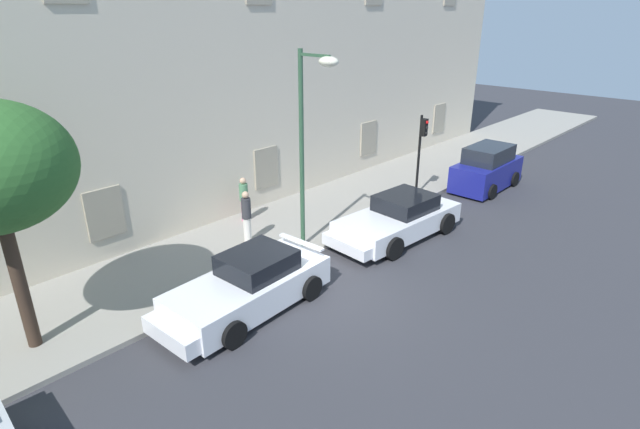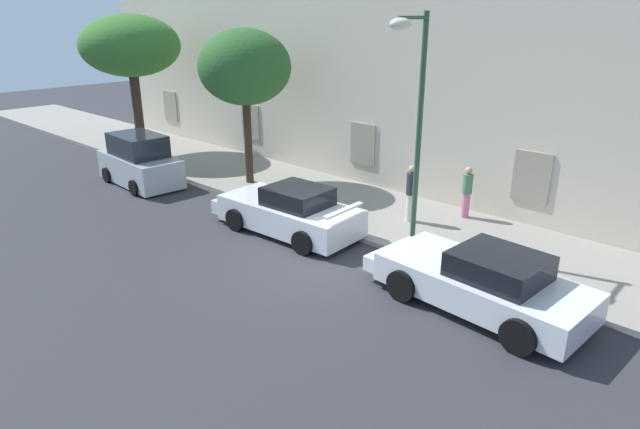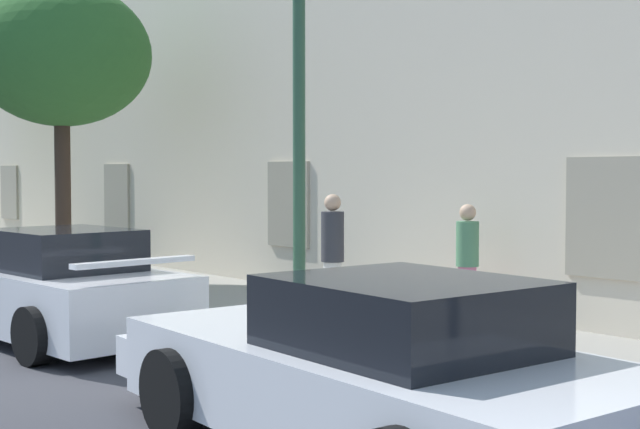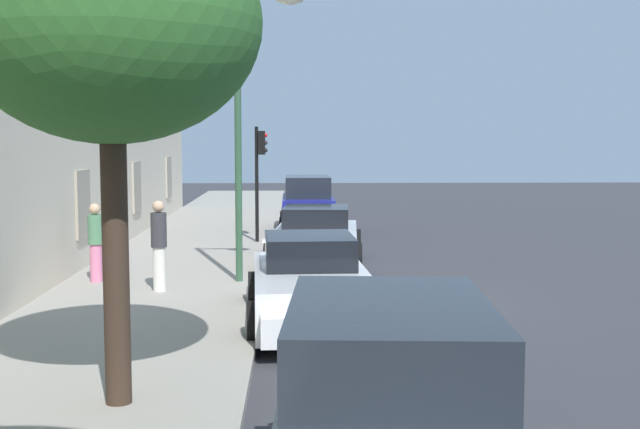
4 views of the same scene
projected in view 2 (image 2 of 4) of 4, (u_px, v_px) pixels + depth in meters
name	position (u px, v px, depth m)	size (l,w,h in m)	color
ground_plane	(310.00, 262.00, 14.05)	(80.00, 80.00, 0.00)	#333338
sidewalk	(399.00, 219.00, 16.77)	(60.00, 4.16, 0.14)	gray
sportscar_red_lead	(286.00, 211.00, 15.85)	(4.75, 2.22, 1.44)	white
sportscar_yellow_flank	(476.00, 280.00, 11.77)	(5.01, 2.42, 1.39)	white
hatchback_parked	(140.00, 162.00, 20.17)	(3.82, 2.01, 1.89)	#B2B7BC
tree_near_kerb	(130.00, 46.00, 22.75)	(4.14, 4.14, 5.90)	#38281E
tree_far_end	(245.00, 68.00, 18.79)	(3.24, 3.24, 5.45)	#38281E
street_lamp	(412.00, 94.00, 13.06)	(0.44, 1.42, 5.97)	#2D5138
pedestrian_admiring	(467.00, 191.00, 16.48)	(0.42, 0.42, 1.60)	pink
pedestrian_strolling	(411.00, 192.00, 16.13)	(0.38, 0.38, 1.73)	silver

